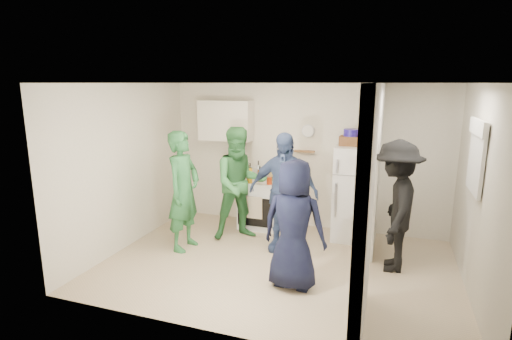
{
  "coord_description": "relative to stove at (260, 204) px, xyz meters",
  "views": [
    {
      "loc": [
        1.4,
        -5.0,
        2.5
      ],
      "look_at": [
        -0.45,
        0.4,
        1.25
      ],
      "focal_mm": 28.0,
      "sensor_mm": 36.0,
      "label": 1
    }
  ],
  "objects": [
    {
      "name": "partition_pier_back",
      "position": [
        1.9,
        -0.27,
        0.83
      ],
      "size": [
        0.12,
        1.2,
        2.5
      ],
      "primitive_type": "cube",
      "color": "silver",
      "rests_on": "floor"
    },
    {
      "name": "bottle_a",
      "position": [
        -0.29,
        0.14,
        0.57
      ],
      "size": [
        0.07,
        0.07,
        0.29
      ],
      "primitive_type": "cylinder",
      "color": "brown",
      "rests_on": "stove"
    },
    {
      "name": "upper_cabinet",
      "position": [
        -0.7,
        0.15,
        1.43
      ],
      "size": [
        0.95,
        0.34,
        0.7
      ],
      "primitive_type": "cube",
      "color": "silver",
      "rests_on": "wall_back"
    },
    {
      "name": "wall_left",
      "position": [
        -1.7,
        -1.37,
        0.83
      ],
      "size": [
        0.0,
        3.4,
        3.4
      ],
      "primitive_type": "plane",
      "rotation": [
        1.57,
        0.0,
        1.57
      ],
      "color": "silver",
      "rests_on": "floor"
    },
    {
      "name": "nook_window_frame",
      "position": [
        3.07,
        -1.17,
        1.23
      ],
      "size": [
        0.04,
        0.76,
        0.86
      ],
      "primitive_type": "cube",
      "color": "white",
      "rests_on": "wall_right"
    },
    {
      "name": "blue_bowl",
      "position": [
        1.5,
        0.02,
        1.31
      ],
      "size": [
        0.24,
        0.24,
        0.11
      ],
      "primitive_type": "cylinder",
      "color": "navy",
      "rests_on": "wicker_basket"
    },
    {
      "name": "bottle_f",
      "position": [
        0.18,
        0.03,
        0.58
      ],
      "size": [
        0.06,
        0.06,
        0.32
      ],
      "primitive_type": "cylinder",
      "color": "#163E1B",
      "rests_on": "stove"
    },
    {
      "name": "spice_shelf",
      "position": [
        0.7,
        0.28,
        0.93
      ],
      "size": [
        0.35,
        0.08,
        0.03
      ],
      "primitive_type": "cube",
      "color": "olive",
      "rests_on": "wall_back"
    },
    {
      "name": "person_green_left",
      "position": [
        -0.81,
        -1.25,
        0.49
      ],
      "size": [
        0.48,
        0.69,
        1.82
      ],
      "primitive_type": "imported",
      "rotation": [
        0.0,
        0.0,
        1.5
      ],
      "color": "#2F773C",
      "rests_on": "floor"
    },
    {
      "name": "partition_header",
      "position": [
        1.9,
        -1.37,
        1.88
      ],
      "size": [
        0.12,
        1.0,
        0.4
      ],
      "primitive_type": "cube",
      "color": "silver",
      "rests_on": "partition_pier_back"
    },
    {
      "name": "person_navy",
      "position": [
        1.05,
        -1.88,
        0.39
      ],
      "size": [
        0.83,
        0.57,
        1.63
      ],
      "primitive_type": "imported",
      "rotation": [
        0.0,
        0.0,
        -3.21
      ],
      "color": "black",
      "rests_on": "floor"
    },
    {
      "name": "bottle_h",
      "position": [
        -0.31,
        -0.1,
        0.58
      ],
      "size": [
        0.07,
        0.07,
        0.32
      ],
      "primitive_type": "cylinder",
      "color": "silver",
      "rests_on": "stove"
    },
    {
      "name": "bottle_b",
      "position": [
        -0.16,
        -0.08,
        0.58
      ],
      "size": [
        0.06,
        0.06,
        0.31
      ],
      "primitive_type": "cylinder",
      "color": "#164227",
      "rests_on": "stove"
    },
    {
      "name": "floor",
      "position": [
        0.7,
        -1.37,
        -0.42
      ],
      "size": [
        4.8,
        4.8,
        0.0
      ],
      "primitive_type": "plane",
      "color": "tan",
      "rests_on": "ground"
    },
    {
      "name": "wall_clock",
      "position": [
        0.75,
        0.31,
        1.28
      ],
      "size": [
        0.22,
        0.02,
        0.22
      ],
      "primitive_type": "cylinder",
      "rotation": [
        1.57,
        0.0,
        0.0
      ],
      "color": "white",
      "rests_on": "wall_back"
    },
    {
      "name": "wall_right",
      "position": [
        3.1,
        -1.37,
        0.83
      ],
      "size": [
        0.0,
        3.4,
        3.4
      ],
      "primitive_type": "plane",
      "rotation": [
        1.57,
        0.0,
        -1.57
      ],
      "color": "silver",
      "rests_on": "floor"
    },
    {
      "name": "bottle_e",
      "position": [
        0.08,
        0.2,
        0.56
      ],
      "size": [
        0.07,
        0.07,
        0.28
      ],
      "primitive_type": "cylinder",
      "color": "#9DA3AE",
      "rests_on": "stove"
    },
    {
      "name": "person_nook",
      "position": [
        2.21,
        -0.95,
        0.47
      ],
      "size": [
        0.67,
        1.15,
        1.78
      ],
      "primitive_type": "imported",
      "rotation": [
        0.0,
        0.0,
        -1.57
      ],
      "color": "black",
      "rests_on": "floor"
    },
    {
      "name": "nook_valance",
      "position": [
        3.04,
        -1.17,
        1.58
      ],
      "size": [
        0.04,
        0.82,
        0.18
      ],
      "primitive_type": "cube",
      "color": "white",
      "rests_on": "wall_right"
    },
    {
      "name": "ceiling",
      "position": [
        0.7,
        -1.37,
        2.08
      ],
      "size": [
        4.8,
        4.8,
        0.0
      ],
      "primitive_type": "plane",
      "rotation": [
        3.14,
        0.0,
        0.0
      ],
      "color": "white",
      "rests_on": "wall_back"
    },
    {
      "name": "person_denim",
      "position": [
        0.63,
        -0.82,
        0.48
      ],
      "size": [
        1.06,
        0.45,
        1.81
      ],
      "primitive_type": "imported",
      "rotation": [
        0.0,
        0.0,
        -0.01
      ],
      "color": "#394E7E",
      "rests_on": "floor"
    },
    {
      "name": "nook_window",
      "position": [
        3.08,
        -1.17,
        1.23
      ],
      "size": [
        0.03,
        0.7,
        0.8
      ],
      "primitive_type": "cube",
      "color": "black",
      "rests_on": "wall_right"
    },
    {
      "name": "yellow_cup_stack_stove",
      "position": [
        -0.12,
        -0.22,
        0.55
      ],
      "size": [
        0.09,
        0.09,
        0.25
      ],
      "primitive_type": "cylinder",
      "color": "orange",
      "rests_on": "stove"
    },
    {
      "name": "person_green_center",
      "position": [
        -0.16,
        -0.57,
        0.49
      ],
      "size": [
        1.12,
        1.07,
        1.83
      ],
      "primitive_type": "imported",
      "rotation": [
        0.0,
        0.0,
        0.6
      ],
      "color": "#377D42",
      "rests_on": "floor"
    },
    {
      "name": "bottle_g",
      "position": [
        0.27,
        0.15,
        0.58
      ],
      "size": [
        0.06,
        0.06,
        0.31
      ],
      "primitive_type": "cylinder",
      "color": "olive",
      "rests_on": "stove"
    },
    {
      "name": "fridge",
      "position": [
        1.6,
        -0.03,
        0.34
      ],
      "size": [
        0.63,
        0.61,
        1.53
      ],
      "primitive_type": "cube",
      "color": "white",
      "rests_on": "floor"
    },
    {
      "name": "yellow_cup_stack_top",
      "position": [
        1.82,
        -0.13,
        1.23
      ],
      "size": [
        0.09,
        0.09,
        0.25
      ],
      "primitive_type": "cylinder",
      "color": "#EDFF15",
      "rests_on": "fridge"
    },
    {
      "name": "wall_front",
      "position": [
        0.7,
        -3.07,
        0.83
      ],
      "size": [
        4.8,
        0.0,
        4.8
      ],
      "primitive_type": "plane",
      "rotation": [
        -1.57,
        0.0,
        0.0
      ],
      "color": "silver",
      "rests_on": "floor"
    },
    {
      "name": "bottle_c",
      "position": [
        -0.09,
        0.15,
        0.58
      ],
      "size": [
        0.06,
        0.06,
        0.32
      ],
      "primitive_type": "cylinder",
      "color": "silver",
      "rests_on": "stove"
    },
    {
      "name": "red_cup",
      "position": [
        0.22,
        -0.2,
        0.48
      ],
      "size": [
        0.09,
        0.09,
        0.12
      ],
      "primitive_type": "cylinder",
      "color": "#AD2F0B",
      "rests_on": "stove"
    },
    {
      "name": "bottle_d",
      "position": [
        0.01,
        -0.07,
        0.56
      ],
      "size": [
        0.07,
        0.07,
        0.27
      ],
      "primitive_type": "cylinder",
      "color": "brown",
      "rests_on": "stove"
    },
    {
      "name": "wall_back",
      "position": [
        0.7,
        0.33,
        0.83
      ],
      "size": [
        4.8,
        0.0,
        4.8
      ],
      "primitive_type": "plane",
      "rotation": [
        1.57,
        0.0,
        0.0
      ],
      "color": "silver",
      "rests_on": "floor"
    },
    {
      "name": "partition_pier_front",
      "position": [
        1.9,
        -2.47,
        0.83
      ],
      "size": [
        0.12,
        1.2,
        2.5
      ],
      "primitive_type": "cube",
      "color": "silver",
      "rests_on": "floor"
    },
    {
      "name": "wicker_basket",
      "position": [
        1.5,
        0.02,
        1.18
      ],
      "size": [
        0.35,
        0.25,
        0.15
      ],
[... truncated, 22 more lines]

